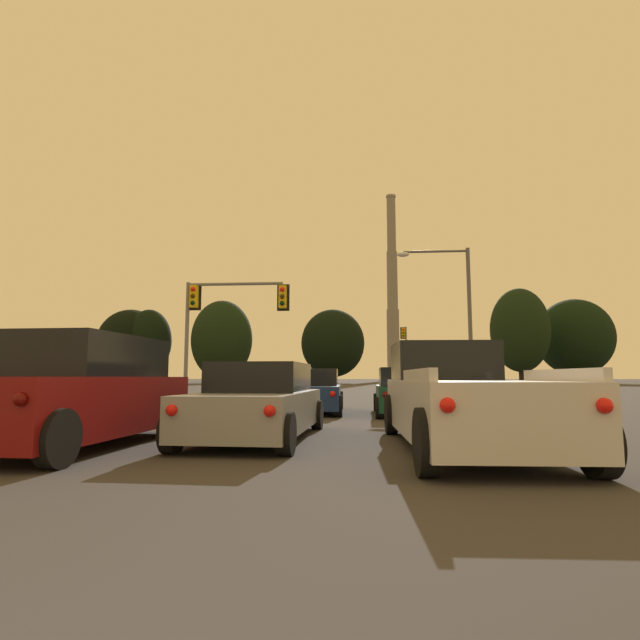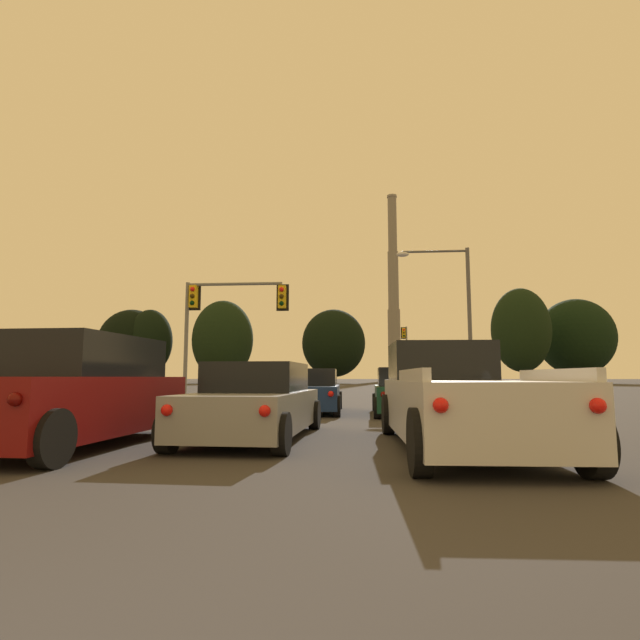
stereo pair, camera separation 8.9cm
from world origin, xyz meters
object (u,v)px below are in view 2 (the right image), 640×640
Objects in this scene: sedan_center_lane_front at (311,392)px; traffic_light_far_right at (406,348)px; hatchback_right_lane_front at (404,393)px; suv_left_lane_second at (77,392)px; pickup_truck_right_lane_second at (456,398)px; street_lamp at (456,304)px; sedan_center_lane_second at (256,403)px; traffic_light_overhead_left at (221,310)px; smokestack at (394,306)px.

traffic_light_far_right reaches higher than sedan_center_lane_front.
suv_left_lane_second is at bearing -128.31° from hatchback_right_lane_front.
street_lamp is (3.30, 16.90, 4.05)m from pickup_truck_right_lane_second.
sedan_center_lane_second and sedan_center_lane_front have the same top height.
sedan_center_lane_front is at bearing 110.16° from pickup_truck_right_lane_second.
sedan_center_lane_second is 0.86× the size of traffic_light_overhead_left.
suv_left_lane_second is 9.04m from sedan_center_lane_front.
smokestack is (12.86, 145.43, 23.38)m from sedan_center_lane_front.
sedan_center_lane_front is 0.85× the size of traffic_light_overhead_left.
traffic_light_far_right is 0.11× the size of smokestack.
sedan_center_lane_second is at bearing 164.72° from pickup_truck_right_lane_second.
traffic_light_far_right is at bearing 80.11° from suv_left_lane_second.
street_lamp is 0.13× the size of smokestack.
smokestack is (6.36, 136.59, 19.19)m from street_lamp.
traffic_light_overhead_left is (-4.80, 5.86, 3.57)m from sedan_center_lane_front.
sedan_center_lane_front is 0.73× the size of traffic_light_far_right.
street_lamp is (9.68, 17.30, 3.96)m from suv_left_lane_second.
sedan_center_lane_second is 1.00× the size of sedan_center_lane_front.
street_lamp is at bearing 70.93° from hatchback_right_lane_front.
traffic_light_overhead_left is at bearing 127.91° from sedan_center_lane_front.
pickup_truck_right_lane_second is 0.09× the size of smokestack.
traffic_light_overhead_left is (-1.63, 14.31, 3.34)m from suv_left_lane_second.
traffic_light_overhead_left is at bearing -165.19° from street_lamp.
hatchback_right_lane_front is 0.74× the size of traffic_light_overhead_left.
smokestack reaches higher than hatchback_right_lane_front.
suv_left_lane_second is 0.64× the size of street_lamp.
hatchback_right_lane_front is at bearing -109.95° from street_lamp.
traffic_light_far_right is at bearing 85.53° from hatchback_right_lane_front.
hatchback_right_lane_front is (2.95, -0.95, -0.00)m from sedan_center_lane_front.
traffic_light_far_right is (11.30, 31.19, 0.02)m from traffic_light_overhead_left.
hatchback_right_lane_front is at bearing -19.28° from sedan_center_lane_front.
pickup_truck_right_lane_second is at bearing -69.73° from sedan_center_lane_front.
sedan_center_lane_second is 154.96m from smokestack.
street_lamp is at bearing 62.90° from suv_left_lane_second.
hatchback_right_lane_front is 10.92m from traffic_light_overhead_left.
traffic_light_far_right is (6.87, 44.23, 3.59)m from sedan_center_lane_second.
suv_left_lane_second is at bearing -111.96° from sedan_center_lane_front.
suv_left_lane_second is 1.20× the size of hatchback_right_lane_front.
smokestack reaches higher than traffic_light_overhead_left.
traffic_light_overhead_left is (-4.43, 13.03, 3.57)m from sedan_center_lane_second.
suv_left_lane_second is 9.69m from hatchback_right_lane_front.
traffic_light_overhead_left is 142.08m from smokestack.
smokestack is (6.36, 108.39, 19.79)m from traffic_light_far_right.
hatchback_right_lane_front is (-0.25, 7.10, -0.14)m from pickup_truck_right_lane_second.
hatchback_right_lane_front is 38.33m from traffic_light_far_right.
street_lamp is at bearing 52.25° from sedan_center_lane_front.
smokestack is at bearing 86.64° from traffic_light_far_right.
traffic_light_far_right is at bearing 90.00° from street_lamp.
suv_left_lane_second is (-2.80, -1.28, 0.23)m from sedan_center_lane_second.
smokestack reaches higher than traffic_light_far_right.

